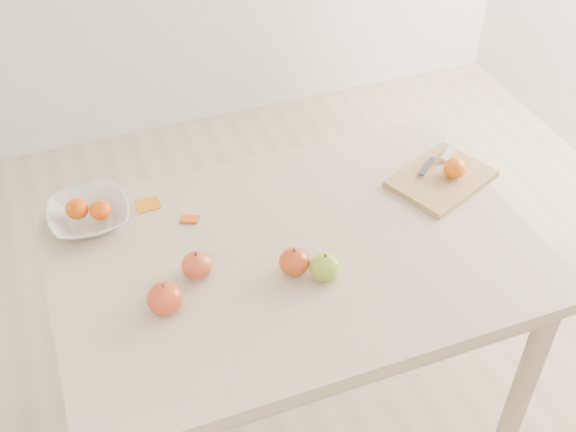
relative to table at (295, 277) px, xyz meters
name	(u,v)px	position (x,y,z in m)	size (l,w,h in m)	color
ground	(294,418)	(0.00, 0.00, -0.65)	(3.50, 3.50, 0.00)	#C6B293
table	(295,277)	(0.00, 0.00, 0.00)	(1.20, 0.80, 0.75)	beige
cutting_board	(441,179)	(0.48, 0.11, 0.11)	(0.27, 0.20, 0.02)	#A87A54
board_tangerine	(455,168)	(0.51, 0.10, 0.14)	(0.06, 0.06, 0.05)	orange
fruit_bowl	(89,216)	(-0.46, 0.28, 0.12)	(0.21, 0.21, 0.05)	silver
bowl_tangerine_near	(77,209)	(-0.49, 0.29, 0.15)	(0.06, 0.06, 0.05)	#E64908
bowl_tangerine_far	(101,210)	(-0.43, 0.26, 0.15)	(0.06, 0.06, 0.05)	#DE4A07
orange_peel_a	(148,206)	(-0.31, 0.29, 0.10)	(0.06, 0.04, 0.00)	orange
orange_peel_b	(190,219)	(-0.22, 0.20, 0.10)	(0.04, 0.04, 0.00)	#DE4C0F
paring_knife	(444,156)	(0.52, 0.18, 0.12)	(0.16, 0.10, 0.01)	silver
apple_green	(325,267)	(0.03, -0.11, 0.13)	(0.08, 0.08, 0.07)	#619A1A
apple_red_d	(165,298)	(-0.35, -0.08, 0.14)	(0.08, 0.08, 0.07)	maroon
apple_red_b	(197,265)	(-0.25, 0.00, 0.13)	(0.07, 0.07, 0.07)	maroon
apple_red_e	(294,262)	(-0.03, -0.07, 0.13)	(0.07, 0.07, 0.07)	maroon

